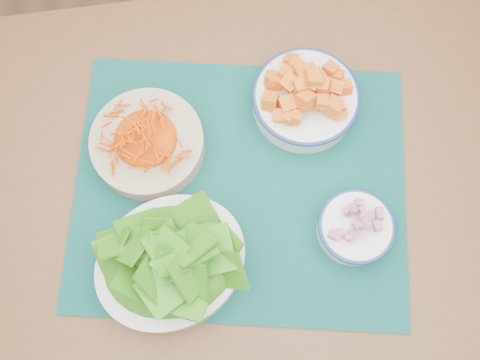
# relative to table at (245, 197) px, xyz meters

# --- Properties ---
(ground) EXTENTS (4.00, 4.00, 0.00)m
(ground) POSITION_rel_table_xyz_m (0.18, -0.06, -0.65)
(ground) COLOR #9D6E4C
(ground) RESTS_ON ground
(table) EXTENTS (1.20, 0.83, 0.75)m
(table) POSITION_rel_table_xyz_m (0.00, 0.00, 0.00)
(table) COLOR brown
(table) RESTS_ON ground
(placemat) EXTENTS (0.65, 0.58, 0.00)m
(placemat) POSITION_rel_table_xyz_m (-0.01, -0.01, 0.11)
(placemat) COLOR #063230
(placemat) RESTS_ON table
(carrot_bowl) EXTENTS (0.20, 0.20, 0.07)m
(carrot_bowl) POSITION_rel_table_xyz_m (-0.15, 0.09, 0.14)
(carrot_bowl) COLOR #C0A98E
(carrot_bowl) RESTS_ON placemat
(squash_bowl) EXTENTS (0.23, 0.23, 0.09)m
(squash_bowl) POSITION_rel_table_xyz_m (0.13, 0.11, 0.15)
(squash_bowl) COLOR white
(squash_bowl) RESTS_ON placemat
(lettuce_bowl) EXTENTS (0.29, 0.27, 0.11)m
(lettuce_bowl) POSITION_rel_table_xyz_m (-0.14, -0.12, 0.16)
(lettuce_bowl) COLOR silver
(lettuce_bowl) RESTS_ON placemat
(onion_bowl) EXTENTS (0.15, 0.15, 0.06)m
(onion_bowl) POSITION_rel_table_xyz_m (0.16, -0.12, 0.14)
(onion_bowl) COLOR white
(onion_bowl) RESTS_ON placemat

